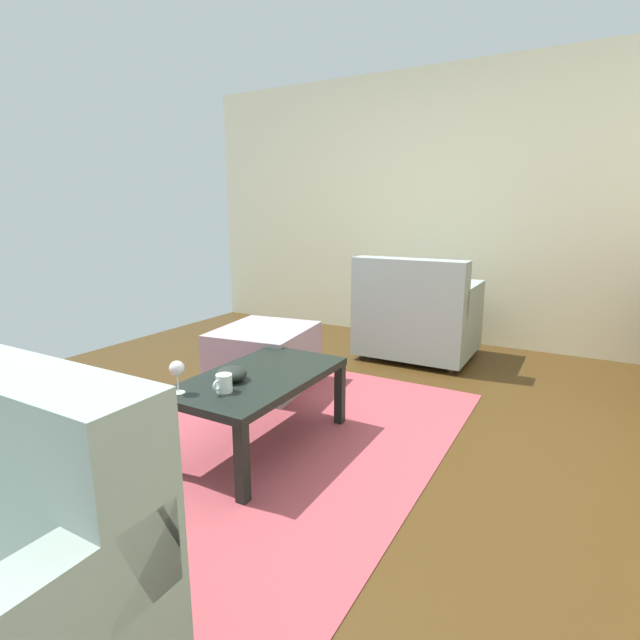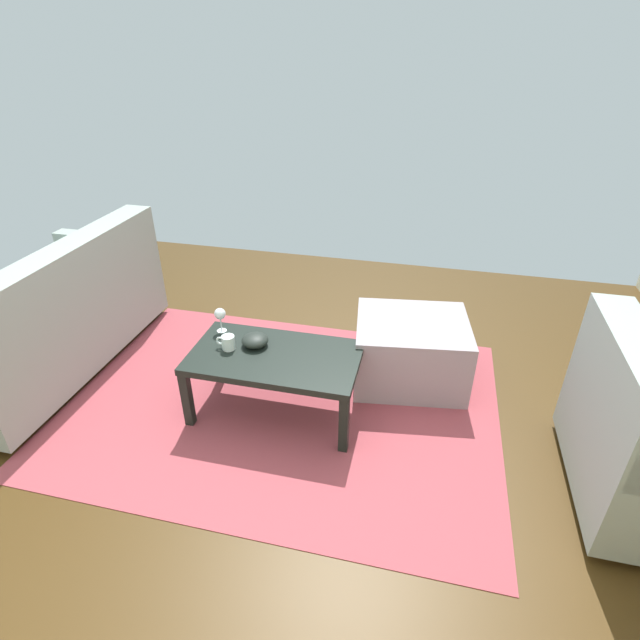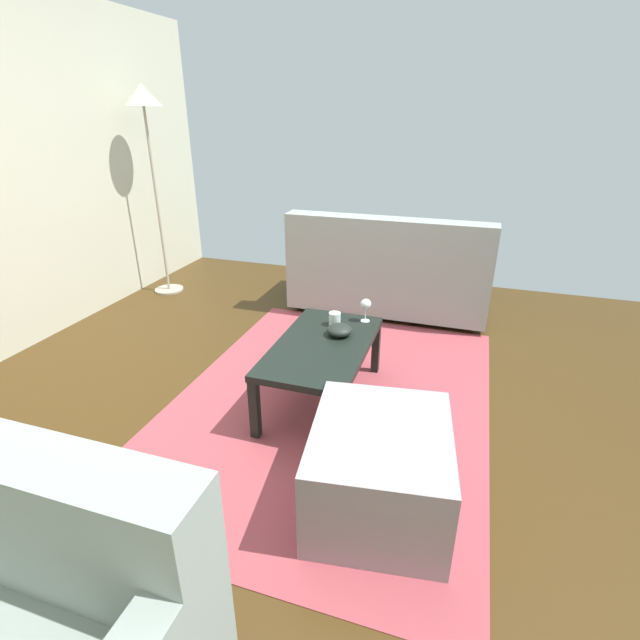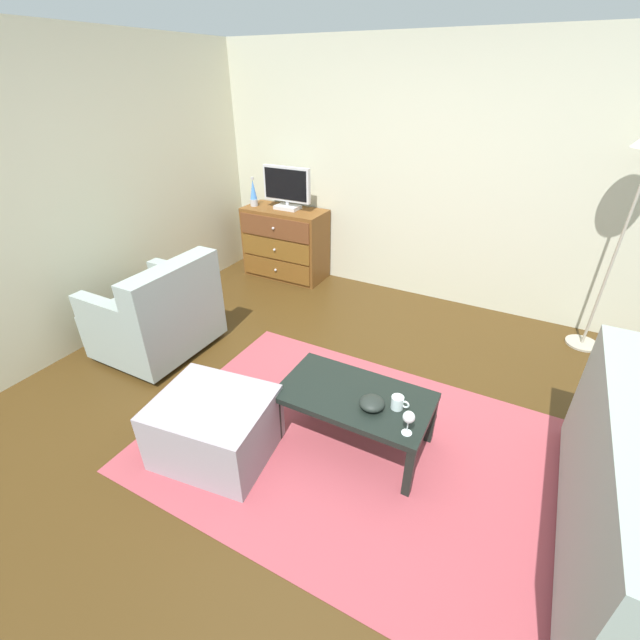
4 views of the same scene
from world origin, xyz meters
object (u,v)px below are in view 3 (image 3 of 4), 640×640
object	(u,v)px
couch_large	(390,272)
ottoman	(379,469)
bowl_decorative	(339,330)
standing_lamp	(145,117)
coffee_table	(322,351)
mug	(335,319)
wine_glass	(366,305)

from	to	relation	value
couch_large	ottoman	xyz separation A→B (m)	(-2.37, -0.39, -0.13)
bowl_decorative	standing_lamp	size ratio (longest dim) A/B	0.08
coffee_table	mug	distance (m)	0.29
wine_glass	standing_lamp	world-z (taller)	standing_lamp
standing_lamp	wine_glass	bearing A→B (deg)	-113.91
wine_glass	ottoman	distance (m)	1.23
coffee_table	bowl_decorative	world-z (taller)	bowl_decorative
mug	ottoman	xyz separation A→B (m)	(-1.03, -0.51, -0.23)
mug	ottoman	bearing A→B (deg)	-153.48
mug	wine_glass	bearing A→B (deg)	-56.34
wine_glass	ottoman	size ratio (longest dim) A/B	0.22
couch_large	standing_lamp	size ratio (longest dim) A/B	0.90
couch_large	standing_lamp	xyz separation A→B (m)	(-0.22, 2.19, 1.27)
bowl_decorative	standing_lamp	xyz separation A→B (m)	(1.25, 2.15, 1.18)
wine_glass	standing_lamp	distance (m)	2.70
bowl_decorative	ottoman	bearing A→B (deg)	-153.50
coffee_table	couch_large	distance (m)	1.62
ottoman	couch_large	bearing A→B (deg)	9.43
wine_glass	couch_large	distance (m)	1.24
coffee_table	couch_large	world-z (taller)	couch_large
wine_glass	mug	world-z (taller)	wine_glass
couch_large	standing_lamp	bearing A→B (deg)	95.85
mug	bowl_decorative	distance (m)	0.16
wine_glass	bowl_decorative	distance (m)	0.29
mug	couch_large	bearing A→B (deg)	-5.11
mug	standing_lamp	size ratio (longest dim) A/B	0.06
bowl_decorative	ottoman	world-z (taller)	bowl_decorative
wine_glass	ottoman	world-z (taller)	wine_glass
couch_large	ottoman	world-z (taller)	couch_large
mug	bowl_decorative	xyz separation A→B (m)	(-0.14, -0.07, -0.01)
couch_large	ottoman	size ratio (longest dim) A/B	2.44
couch_large	ottoman	bearing A→B (deg)	-170.57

